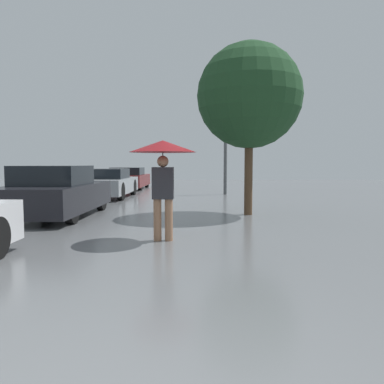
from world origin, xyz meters
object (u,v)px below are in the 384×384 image
Objects in this scene: parked_car_third at (109,183)px; tree at (249,96)px; street_lamp at (226,135)px; parked_car_second at (56,193)px; pedestrian at (163,157)px; parked_car_farthest at (128,179)px.

tree reaches higher than parked_car_third.
parked_car_third is 0.87× the size of street_lamp.
parked_car_second is 5.46m from parked_car_third.
parked_car_third is at bearing -161.86° from street_lamp.
pedestrian is 0.39× the size of tree.
tree is (4.99, -5.05, 2.58)m from parked_car_third.
pedestrian reaches higher than parked_car_third.
pedestrian reaches higher than parked_car_farthest.
pedestrian is 4.29m from tree.
tree is (5.18, -10.15, 2.59)m from parked_car_farthest.
street_lamp is (4.87, 7.04, 2.01)m from parked_car_second.
street_lamp is (1.79, 10.06, 1.14)m from pedestrian.
street_lamp is at bearing 18.14° from parked_car_third.
parked_car_second reaches higher than parked_car_third.
street_lamp is at bearing 55.34° from parked_car_second.
street_lamp reaches higher than tree.
pedestrian is at bearing -70.30° from parked_car_third.
street_lamp reaches higher than parked_car_farthest.
parked_car_third is (-3.04, 8.48, -0.92)m from pedestrian.
pedestrian is at bearing -100.07° from street_lamp.
street_lamp is (5.01, -3.52, 2.08)m from parked_car_farthest.
parked_car_third is 7.55m from tree.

